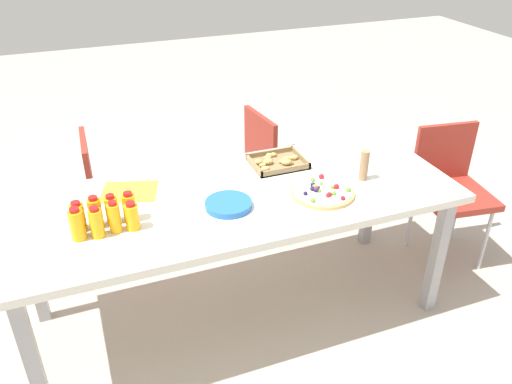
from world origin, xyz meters
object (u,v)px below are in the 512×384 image
object	(u,v)px
chair_far_right	(276,159)
fruit_pizza	(323,192)
snack_tray	(277,162)
juice_bottle_4	(78,217)
juice_bottle_1	(96,223)
party_table	(236,207)
juice_bottle_3	(132,216)
juice_bottle_0	(77,224)
juice_bottle_5	(95,213)
juice_bottle_2	(114,217)
juice_bottle_7	(129,207)
plate_stack	(228,204)
paper_folder	(129,192)
napkin_stack	(407,177)
chair_end	(450,183)
chair_far_left	(113,188)
cardboard_tube	(364,165)
juice_bottle_6	(112,210)

from	to	relation	value
chair_far_right	fruit_pizza	bearing A→B (deg)	-15.64
chair_far_right	snack_tray	xyz separation A→B (m)	(-0.22, -0.52, 0.26)
juice_bottle_4	juice_bottle_1	bearing A→B (deg)	-49.24
party_table	juice_bottle_3	world-z (taller)	juice_bottle_3
juice_bottle_0	juice_bottle_5	distance (m)	0.10
juice_bottle_2	juice_bottle_7	size ratio (longest dim) A/B	1.05
juice_bottle_4	juice_bottle_5	size ratio (longest dim) A/B	0.93
party_table	plate_stack	distance (m)	0.14
juice_bottle_7	paper_folder	xyz separation A→B (m)	(0.03, 0.25, -0.06)
juice_bottle_7	snack_tray	distance (m)	0.86
juice_bottle_5	juice_bottle_4	bearing A→B (deg)	178.99
party_table	napkin_stack	size ratio (longest dim) A/B	14.38
juice_bottle_5	juice_bottle_7	xyz separation A→B (m)	(0.14, 0.00, -0.00)
chair_end	plate_stack	world-z (taller)	chair_end
chair_far_left	cardboard_tube	distance (m)	1.47
snack_tray	plate_stack	bearing A→B (deg)	-140.01
fruit_pizza	juice_bottle_3	bearing A→B (deg)	178.07
chair_far_left	fruit_pizza	xyz separation A→B (m)	(0.91, -0.88, 0.26)
juice_bottle_0	chair_far_right	bearing A→B (deg)	34.03
juice_bottle_7	fruit_pizza	bearing A→B (deg)	-6.56
juice_bottle_6	juice_bottle_7	bearing A→B (deg)	-5.85
party_table	juice_bottle_5	world-z (taller)	juice_bottle_5
juice_bottle_4	plate_stack	distance (m)	0.66
juice_bottle_0	juice_bottle_4	size ratio (longest dim) A/B	1.08
fruit_pizza	juice_bottle_7	bearing A→B (deg)	173.44
party_table	cardboard_tube	distance (m)	0.67
napkin_stack	juice_bottle_7	bearing A→B (deg)	175.30
party_table	juice_bottle_6	bearing A→B (deg)	-176.94
juice_bottle_4	juice_bottle_5	bearing A→B (deg)	-1.01
juice_bottle_3	juice_bottle_6	distance (m)	0.11
chair_end	juice_bottle_6	world-z (taller)	juice_bottle_6
chair_far_left	juice_bottle_2	size ratio (longest dim) A/B	5.61
paper_folder	juice_bottle_2	bearing A→B (deg)	-108.18
party_table	juice_bottle_5	size ratio (longest dim) A/B	14.38
snack_tray	chair_far_left	bearing A→B (deg)	147.97
juice_bottle_2	juice_bottle_0	bearing A→B (deg)	-179.80
party_table	snack_tray	distance (m)	0.39
chair_far_right	cardboard_tube	world-z (taller)	cardboard_tube
juice_bottle_4	juice_bottle_6	distance (m)	0.14
juice_bottle_0	juice_bottle_1	size ratio (longest dim) A/B	1.05
chair_far_left	snack_tray	distance (m)	1.01
chair_far_left	juice_bottle_0	distance (m)	0.93
chair_end	juice_bottle_5	world-z (taller)	juice_bottle_5
juice_bottle_5	paper_folder	bearing A→B (deg)	54.90
juice_bottle_4	snack_tray	xyz separation A→B (m)	(1.03, 0.26, -0.05)
chair_end	juice_bottle_6	size ratio (longest dim) A/B	5.94
juice_bottle_1	plate_stack	size ratio (longest dim) A/B	0.66
chair_far_right	juice_bottle_0	size ratio (longest dim) A/B	5.54
fruit_pizza	party_table	bearing A→B (deg)	160.19
juice_bottle_0	juice_bottle_7	bearing A→B (deg)	16.67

